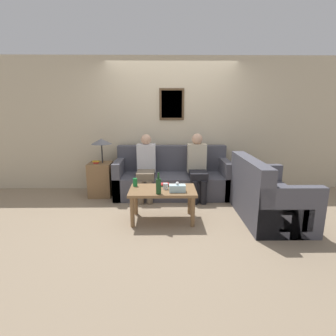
% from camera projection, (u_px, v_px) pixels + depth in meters
% --- Properties ---
extents(ground_plane, '(16.00, 16.00, 0.00)m').
position_uv_depth(ground_plane, '(173.00, 203.00, 4.58)').
color(ground_plane, gray).
extents(wall_back, '(9.00, 0.08, 2.60)m').
position_uv_depth(wall_back, '(172.00, 125.00, 5.22)').
color(wall_back, beige).
rests_on(wall_back, ground_plane).
extents(couch_main, '(2.12, 0.85, 0.91)m').
position_uv_depth(couch_main, '(172.00, 178.00, 5.01)').
color(couch_main, '#4C4C56').
rests_on(couch_main, ground_plane).
extents(couch_side, '(0.85, 1.41, 0.91)m').
position_uv_depth(couch_side, '(266.00, 198.00, 3.92)').
color(couch_side, '#4C4C56').
rests_on(couch_side, ground_plane).
extents(coffee_table, '(0.96, 0.58, 0.48)m').
position_uv_depth(coffee_table, '(163.00, 194.00, 3.83)').
color(coffee_table, olive).
rests_on(coffee_table, ground_plane).
extents(side_table_with_lamp, '(0.44, 0.41, 1.09)m').
position_uv_depth(side_table_with_lamp, '(101.00, 175.00, 4.91)').
color(side_table_with_lamp, olive).
rests_on(side_table_with_lamp, ground_plane).
extents(wine_bottle, '(0.07, 0.07, 0.30)m').
position_uv_depth(wine_bottle, '(159.00, 186.00, 3.58)').
color(wine_bottle, '#19421E').
rests_on(wine_bottle, coffee_table).
extents(drinking_glass, '(0.07, 0.07, 0.09)m').
position_uv_depth(drinking_glass, '(166.00, 186.00, 3.81)').
color(drinking_glass, silver).
rests_on(drinking_glass, coffee_table).
extents(book_stack, '(0.18, 0.14, 0.04)m').
position_uv_depth(book_stack, '(164.00, 185.00, 3.97)').
color(book_stack, '#237547').
rests_on(book_stack, coffee_table).
extents(soda_can, '(0.07, 0.07, 0.12)m').
position_uv_depth(soda_can, '(135.00, 182.00, 3.94)').
color(soda_can, '#197A38').
rests_on(soda_can, coffee_table).
extents(tissue_box, '(0.23, 0.12, 0.14)m').
position_uv_depth(tissue_box, '(177.00, 188.00, 3.69)').
color(tissue_box, silver).
rests_on(tissue_box, coffee_table).
extents(person_left, '(0.34, 0.64, 1.16)m').
position_uv_depth(person_left, '(146.00, 165.00, 4.78)').
color(person_left, '#756651').
rests_on(person_left, ground_plane).
extents(person_right, '(0.34, 0.63, 1.18)m').
position_uv_depth(person_right, '(197.00, 165.00, 4.76)').
color(person_right, black).
rests_on(person_right, ground_plane).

